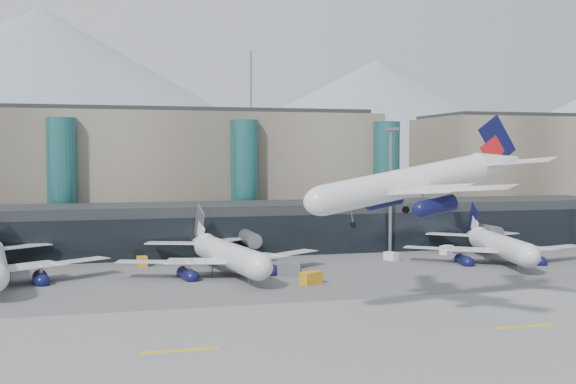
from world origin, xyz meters
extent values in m
plane|color=#515154|center=(0.00, 0.00, 0.00)|extent=(900.00, 900.00, 0.00)
cube|color=slate|center=(0.00, -15.00, 0.02)|extent=(400.00, 40.00, 0.04)
cube|color=gold|center=(-20.00, -15.00, 0.05)|extent=(8.00, 1.00, 0.02)
cube|color=gold|center=(20.00, -15.00, 0.05)|extent=(8.00, 1.00, 0.02)
cube|color=black|center=(0.00, 58.00, 5.00)|extent=(170.00, 18.00, 10.00)
cube|color=black|center=(0.00, 49.10, 4.00)|extent=(170.00, 0.40, 8.00)
cylinder|color=slate|center=(0.00, 47.00, 4.20)|extent=(2.80, 14.00, 2.80)
cube|color=slate|center=(0.00, 47.00, 1.20)|extent=(1.20, 1.20, 2.40)
cylinder|color=slate|center=(50.00, 47.00, 4.20)|extent=(2.80, 14.00, 2.80)
cube|color=slate|center=(50.00, 47.00, 1.20)|extent=(1.20, 1.20, 2.40)
cube|color=gray|center=(-25.00, 90.00, 15.00)|extent=(130.00, 30.00, 30.00)
cube|color=black|center=(-25.00, 90.00, 30.50)|extent=(123.50, 28.00, 1.00)
cube|color=gray|center=(95.00, 90.00, 15.00)|extent=(70.00, 30.00, 30.00)
cube|color=black|center=(95.00, 90.00, 30.50)|extent=(66.50, 28.00, 1.00)
cylinder|color=#236262|center=(-35.00, 74.00, 14.00)|extent=(6.40, 6.40, 28.00)
cylinder|color=#236262|center=(5.00, 74.00, 14.00)|extent=(6.40, 6.40, 28.00)
cylinder|color=#236262|center=(40.00, 74.00, 14.00)|extent=(6.40, 6.40, 28.00)
cylinder|color=slate|center=(10.00, 90.00, 38.00)|extent=(0.40, 0.40, 16.00)
cone|color=gray|center=(-60.00, 380.00, 55.00)|extent=(400.00, 400.00, 110.00)
cone|color=gray|center=(160.00, 380.00, 42.50)|extent=(340.00, 340.00, 85.00)
cylinder|color=slate|center=(30.00, 48.00, 12.50)|extent=(0.70, 0.70, 25.00)
cube|color=slate|center=(30.00, 48.00, 25.30)|extent=(3.00, 1.20, 0.60)
cylinder|color=silver|center=(9.95, -7.17, 18.00)|extent=(22.13, 6.26, 3.62)
ellipsoid|color=silver|center=(-0.89, -8.51, 18.00)|extent=(5.47, 4.21, 3.62)
cone|color=silver|center=(23.89, -5.46, 18.18)|extent=(6.64, 4.36, 3.62)
cube|color=silver|center=(12.45, -14.73, 17.40)|extent=(12.77, 16.04, 0.18)
cylinder|color=#0C0F38|center=(10.98, -13.02, 15.56)|extent=(4.58, 2.51, 1.99)
cube|color=silver|center=(24.42, -9.80, 18.36)|extent=(7.21, 8.44, 0.14)
cube|color=silver|center=(10.55, 0.76, 17.40)|extent=(9.86, 16.48, 0.18)
cylinder|color=#0C0F38|center=(9.54, -1.25, 15.56)|extent=(4.58, 2.51, 1.99)
cube|color=silver|center=(23.36, -1.12, 18.36)|extent=(5.82, 8.69, 0.14)
cube|color=#0C0F38|center=(24.20, -5.42, 21.08)|extent=(5.39, 0.88, 6.37)
cube|color=#AD1519|center=(23.27, -5.53, 19.99)|extent=(3.62, 0.69, 3.48)
cylinder|color=slate|center=(2.36, -8.11, 15.65)|extent=(0.15, 0.15, 2.90)
cylinder|color=black|center=(2.36, -8.11, 14.38)|extent=(0.67, 0.31, 0.64)
cylinder|color=black|center=(11.14, -9.22, 14.38)|extent=(0.86, 0.42, 0.83)
cylinder|color=black|center=(10.61, -4.90, 14.38)|extent=(0.86, 0.42, 0.83)
cube|color=silver|center=(-34.85, 34.14, 4.11)|extent=(19.10, 15.48, 0.22)
cylinder|color=#0C0F38|center=(-36.86, 32.35, 1.90)|extent=(3.08, 5.50, 2.38)
cube|color=silver|center=(-40.98, 48.35, 5.25)|extent=(10.04, 8.72, 0.17)
cylinder|color=black|center=(-41.41, 32.47, 0.49)|extent=(0.52, 1.03, 0.99)
cylinder|color=silver|center=(-7.21, 31.00, 4.78)|extent=(8.25, 26.22, 4.29)
ellipsoid|color=silver|center=(-5.20, 18.22, 4.78)|extent=(5.17, 6.59, 4.29)
cone|color=silver|center=(-9.79, 47.43, 4.99)|extent=(5.38, 7.97, 4.29)
cube|color=silver|center=(1.63, 34.26, 4.07)|extent=(18.84, 15.53, 0.21)
cylinder|color=#0C0F38|center=(-0.33, 32.45, 1.88)|extent=(3.13, 5.48, 2.36)
cube|color=silver|center=(-4.67, 48.23, 5.20)|extent=(9.90, 8.73, 0.17)
cube|color=silver|center=(-16.62, 31.39, 4.07)|extent=(19.50, 11.15, 0.21)
cylinder|color=#0C0F38|center=(-14.20, 30.28, 1.88)|extent=(3.13, 5.48, 2.36)
cube|color=silver|center=(-14.90, 46.63, 5.20)|extent=(10.29, 6.63, 0.17)
cube|color=slate|center=(-9.84, 47.79, 8.42)|extent=(1.25, 6.36, 7.55)
cube|color=silver|center=(-9.67, 46.70, 7.13)|extent=(0.96, 4.28, 4.13)
cylinder|color=slate|center=(-5.80, 22.05, 1.99)|extent=(0.17, 0.17, 3.43)
cylinder|color=black|center=(-5.80, 22.05, 0.49)|extent=(0.39, 0.79, 0.76)
cylinder|color=black|center=(-4.84, 32.49, 0.49)|extent=(0.53, 1.03, 0.98)
cylinder|color=black|center=(-9.92, 31.70, 0.49)|extent=(0.53, 1.03, 0.98)
cylinder|color=silver|center=(44.21, 31.00, 4.59)|extent=(9.01, 25.16, 4.12)
ellipsoid|color=silver|center=(41.72, 18.83, 4.59)|extent=(5.19, 6.47, 4.12)
cone|color=silver|center=(47.41, 46.64, 4.79)|extent=(5.45, 7.78, 4.12)
cube|color=silver|center=(53.25, 30.96, 3.91)|extent=(18.66, 9.99, 0.21)
cylinder|color=#0C0F38|center=(50.88, 30.00, 1.81)|extent=(3.21, 5.32, 2.26)
cube|color=silver|center=(52.27, 45.65, 5.00)|extent=(9.85, 6.01, 0.16)
cube|color=silver|center=(35.87, 34.52, 3.91)|extent=(17.84, 15.41, 0.21)
cylinder|color=#0C0F38|center=(37.67, 32.70, 1.81)|extent=(3.21, 5.32, 2.26)
cube|color=silver|center=(42.54, 47.64, 5.00)|extent=(9.37, 8.61, 0.16)
cube|color=#0C0F38|center=(47.48, 46.99, 8.08)|extent=(1.47, 6.07, 7.24)
cube|color=silver|center=(47.26, 45.95, 6.85)|extent=(1.11, 4.09, 3.96)
cylinder|color=slate|center=(42.46, 22.48, 1.91)|extent=(0.17, 0.17, 3.29)
cylinder|color=black|center=(42.46, 22.48, 0.47)|extent=(0.40, 0.77, 0.73)
cylinder|color=black|center=(46.84, 31.55, 0.47)|extent=(0.55, 0.99, 0.94)
cylinder|color=black|center=(42.00, 32.54, 0.47)|extent=(0.55, 0.99, 0.94)
cube|color=orange|center=(-20.14, 43.02, 0.86)|extent=(1.84, 2.99, 1.72)
cube|color=#545459|center=(2.85, 26.41, 1.07)|extent=(4.33, 3.38, 2.13)
cube|color=silver|center=(40.11, 42.95, 0.88)|extent=(3.46, 3.16, 1.76)
cube|color=silver|center=(26.10, 38.26, 0.77)|extent=(2.53, 3.05, 1.54)
cube|color=orange|center=(4.07, 18.00, 0.96)|extent=(3.92, 3.21, 1.92)
camera|label=1|loc=(-28.07, -88.24, 20.14)|focal=45.00mm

